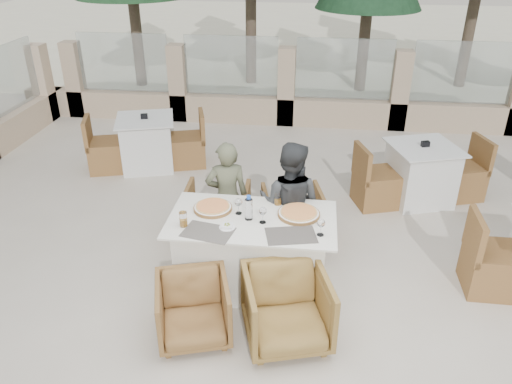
# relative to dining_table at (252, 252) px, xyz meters

# --- Properties ---
(ground) EXTENTS (80.00, 80.00, 0.00)m
(ground) POSITION_rel_dining_table_xyz_m (-0.00, -0.02, -0.39)
(ground) COLOR beige
(ground) RESTS_ON ground
(sand_patch) EXTENTS (30.00, 16.00, 0.01)m
(sand_patch) POSITION_rel_dining_table_xyz_m (-0.00, 13.98, -0.38)
(sand_patch) COLOR #F1EBC5
(sand_patch) RESTS_ON ground
(perimeter_wall_far) EXTENTS (10.00, 0.34, 1.60)m
(perimeter_wall_far) POSITION_rel_dining_table_xyz_m (-0.00, 4.78, 0.42)
(perimeter_wall_far) COLOR tan
(perimeter_wall_far) RESTS_ON ground
(dining_table) EXTENTS (1.60, 0.90, 0.77)m
(dining_table) POSITION_rel_dining_table_xyz_m (0.00, 0.00, 0.00)
(dining_table) COLOR silver
(dining_table) RESTS_ON ground
(placemat_near_left) EXTENTS (0.50, 0.38, 0.00)m
(placemat_near_left) POSITION_rel_dining_table_xyz_m (-0.37, -0.29, 0.39)
(placemat_near_left) COLOR #5D564F
(placemat_near_left) RESTS_ON dining_table
(placemat_near_right) EXTENTS (0.50, 0.39, 0.00)m
(placemat_near_right) POSITION_rel_dining_table_xyz_m (0.39, -0.25, 0.39)
(placemat_near_right) COLOR #514B46
(placemat_near_right) RESTS_ON dining_table
(pizza_left) EXTENTS (0.45, 0.45, 0.05)m
(pizza_left) POSITION_rel_dining_table_xyz_m (-0.41, 0.12, 0.41)
(pizza_left) COLOR #E44C1F
(pizza_left) RESTS_ON dining_table
(pizza_right) EXTENTS (0.42, 0.42, 0.05)m
(pizza_right) POSITION_rel_dining_table_xyz_m (0.44, 0.11, 0.41)
(pizza_right) COLOR #D4501D
(pizza_right) RESTS_ON dining_table
(water_bottle) EXTENTS (0.08, 0.08, 0.25)m
(water_bottle) POSITION_rel_dining_table_xyz_m (-0.03, -0.01, 0.51)
(water_bottle) COLOR #B8DAF3
(water_bottle) RESTS_ON dining_table
(wine_glass_centre) EXTENTS (0.09, 0.09, 0.18)m
(wine_glass_centre) POSITION_rel_dining_table_xyz_m (-0.14, 0.08, 0.48)
(wine_glass_centre) COLOR silver
(wine_glass_centre) RESTS_ON dining_table
(wine_glass_near) EXTENTS (0.09, 0.09, 0.18)m
(wine_glass_near) POSITION_rel_dining_table_xyz_m (0.11, -0.06, 0.48)
(wine_glass_near) COLOR silver
(wine_glass_near) RESTS_ON dining_table
(wine_glass_corner) EXTENTS (0.10, 0.10, 0.18)m
(wine_glass_corner) POSITION_rel_dining_table_xyz_m (0.65, -0.21, 0.48)
(wine_glass_corner) COLOR white
(wine_glass_corner) RESTS_ON dining_table
(beer_glass_left) EXTENTS (0.10, 0.10, 0.15)m
(beer_glass_left) POSITION_rel_dining_table_xyz_m (-0.61, -0.21, 0.46)
(beer_glass_left) COLOR orange
(beer_glass_left) RESTS_ON dining_table
(beer_glass_right) EXTENTS (0.08, 0.08, 0.14)m
(beer_glass_right) POSITION_rel_dining_table_xyz_m (0.22, 0.31, 0.46)
(beer_glass_right) COLOR orange
(beer_glass_right) RESTS_ON dining_table
(olive_dish) EXTENTS (0.14, 0.14, 0.04)m
(olive_dish) POSITION_rel_dining_table_xyz_m (-0.21, -0.19, 0.41)
(olive_dish) COLOR white
(olive_dish) RESTS_ON dining_table
(armchair_far_left) EXTENTS (0.74, 0.76, 0.67)m
(armchair_far_left) POSITION_rel_dining_table_xyz_m (-0.50, 0.75, -0.05)
(armchair_far_left) COLOR brown
(armchair_far_left) RESTS_ON ground
(armchair_far_right) EXTENTS (0.80, 0.82, 0.62)m
(armchair_far_right) POSITION_rel_dining_table_xyz_m (0.35, 0.88, -0.07)
(armchair_far_right) COLOR brown
(armchair_far_right) RESTS_ON ground
(armchair_near_left) EXTENTS (0.77, 0.79, 0.58)m
(armchair_near_left) POSITION_rel_dining_table_xyz_m (-0.41, -0.79, -0.10)
(armchair_near_left) COLOR brown
(armchair_near_left) RESTS_ON ground
(armchair_near_right) EXTENTS (0.88, 0.89, 0.66)m
(armchair_near_right) POSITION_rel_dining_table_xyz_m (0.39, -0.73, -0.06)
(armchair_near_right) COLOR olive
(armchair_near_right) RESTS_ON ground
(diner_left) EXTENTS (0.53, 0.41, 1.28)m
(diner_left) POSITION_rel_dining_table_xyz_m (-0.36, 0.64, 0.25)
(diner_left) COLOR #565941
(diner_left) RESTS_ON ground
(diner_right) EXTENTS (0.76, 0.65, 1.37)m
(diner_right) POSITION_rel_dining_table_xyz_m (0.33, 0.48, 0.30)
(diner_right) COLOR #323436
(diner_right) RESTS_ON ground
(bg_table_a) EXTENTS (1.80, 1.25, 0.77)m
(bg_table_a) POSITION_rel_dining_table_xyz_m (-1.93, 2.62, 0.00)
(bg_table_a) COLOR silver
(bg_table_a) RESTS_ON ground
(bg_table_b) EXTENTS (1.81, 1.28, 0.77)m
(bg_table_b) POSITION_rel_dining_table_xyz_m (1.95, 2.04, 0.00)
(bg_table_b) COLOR silver
(bg_table_b) RESTS_ON ground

